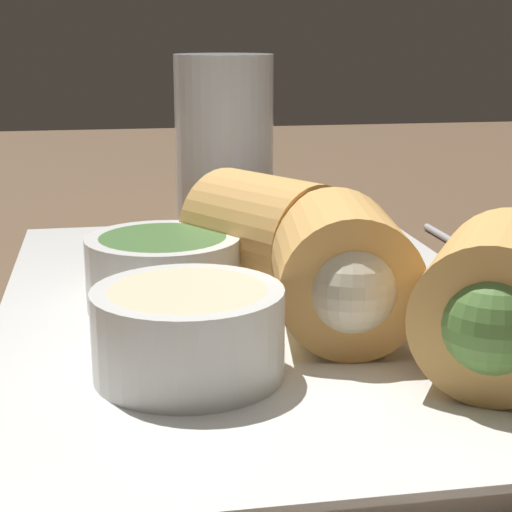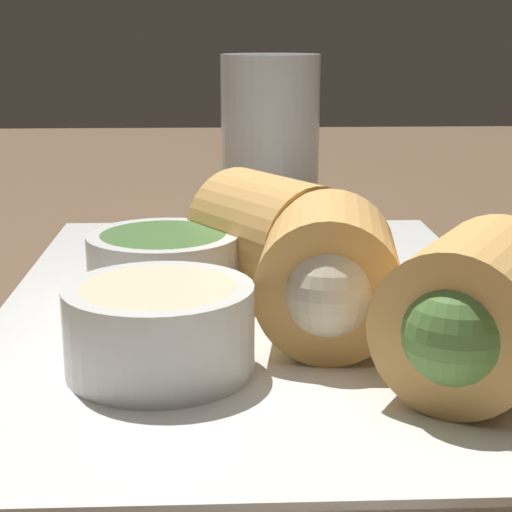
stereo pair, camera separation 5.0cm
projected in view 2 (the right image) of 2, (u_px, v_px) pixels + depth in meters
The scene contains 8 objects.
table_surface at pixel (277, 371), 38.70cm from camera, with size 180.00×140.00×2.00cm.
serving_plate at pixel (256, 318), 40.46cm from camera, with size 35.17×23.72×1.50cm.
roll_front_left at pixel (329, 275), 34.56cm from camera, with size 7.96×6.57×5.72cm.
roll_front_right at pixel (285, 236), 41.00cm from camera, with size 8.66×8.38×5.72cm.
roll_back_left at pixel (473, 314), 29.83cm from camera, with size 8.64×8.34×5.72cm.
dipping_bowl_near at pixel (164, 266), 39.83cm from camera, with size 7.11×7.11×3.34cm.
dipping_bowl_far at pixel (159, 325), 31.83cm from camera, with size 7.11×7.11×3.34cm.
drinking_glass at pixel (270, 136), 64.93cm from camera, with size 7.47×7.47×12.20cm.
Camera 2 is at (-35.98, 2.52, 15.99)cm, focal length 60.00 mm.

